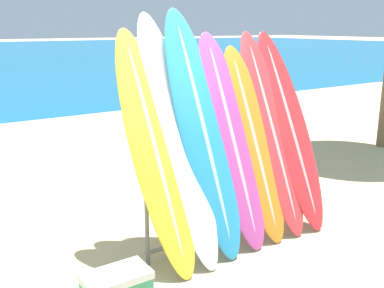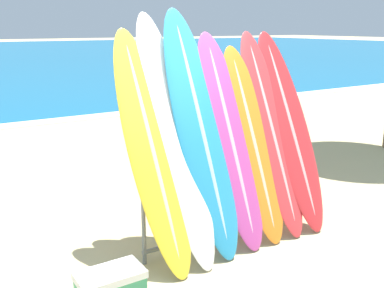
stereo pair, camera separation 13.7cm
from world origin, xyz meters
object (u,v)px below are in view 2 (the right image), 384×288
Objects in this scene: surfboard_slot_6 at (290,129)px; person_near_water at (247,101)px; surfboard_slot_2 at (200,130)px; surfboard_rack at (232,198)px; surfboard_slot_3 at (230,138)px; surfboard_slot_0 at (151,148)px; surfboard_slot_5 at (271,132)px; surfboard_slot_4 at (253,142)px; surfboard_slot_1 at (174,135)px; person_mid_beach at (158,84)px.

person_near_water is at bearing 60.85° from surfboard_slot_6.
surfboard_slot_2 is 1.11× the size of surfboard_slot_6.
surfboard_rack is 0.64m from surfboard_slot_3.
surfboard_rack is 0.95× the size of surfboard_slot_0.
surfboard_slot_2 is at bearing 177.00° from surfboard_slot_5.
surfboard_slot_0 is 1.09× the size of surfboard_slot_4.
surfboard_slot_1 is at bearing 164.99° from surfboard_rack.
surfboard_slot_1 is at bearing 8.36° from surfboard_slot_0.
surfboard_slot_6 is 2.89m from person_near_water.
surfboard_slot_2 is 1.11× the size of surfboard_slot_3.
surfboard_slot_2 is 1.21m from surfboard_slot_6.
surfboard_slot_0 is 1.20m from surfboard_slot_4.
surfboard_slot_4 is at bearing -172.54° from surfboard_slot_5.
surfboard_slot_2 is 1.46× the size of person_mid_beach.
surfboard_slot_4 is (0.29, -0.03, -0.08)m from surfboard_slot_3.
surfboard_slot_5 is 1.00× the size of surfboard_slot_6.
surfboard_slot_0 reaches higher than person_mid_beach.
person_near_water is (3.17, 2.48, -0.16)m from surfboard_slot_0.
surfboard_slot_5 is 1.31× the size of person_mid_beach.
person_mid_beach reaches higher than surfboard_rack.
surfboard_slot_6 reaches higher than surfboard_slot_4.
surfboard_slot_3 is at bearing 123.11° from person_near_water.
person_mid_beach is at bearing 76.84° from surfboard_slot_6.
surfboard_slot_1 is (0.28, 0.04, 0.08)m from surfboard_slot_0.
surfboard_slot_3 is (0.33, -0.06, -0.12)m from surfboard_slot_2.
surfboard_slot_6 reaches higher than person_near_water.
person_near_water is (2.90, 2.44, -0.24)m from surfboard_slot_1.
surfboard_slot_5 reaches higher than person_near_water.
surfboard_slot_5 is 6.01m from person_mid_beach.
surfboard_slot_2 is at bearing 177.65° from surfboard_slot_6.
surfboard_slot_1 reaches higher than surfboard_slot_3.
person_near_water is (2.29, 2.60, 0.49)m from surfboard_rack.
surfboard_slot_2 reaches higher than surfboard_slot_3.
surfboard_rack is at bearing -15.01° from surfboard_slot_1.
person_near_water is at bearing 43.45° from surfboard_slot_2.
surfboard_slot_6 is (1.49, -0.08, -0.10)m from surfboard_slot_1.
surfboard_slot_4 is 6.13m from person_mid_beach.
surfboard_slot_5 is at bearing 179.76° from surfboard_slot_6.
surfboard_slot_1 reaches higher than surfboard_rack.
surfboard_slot_0 is 1.33× the size of person_mid_beach.
surfboard_rack is at bearing -170.74° from surfboard_slot_4.
surfboard_slot_1 is at bearing 172.57° from surfboard_slot_3.
surfboard_slot_2 reaches higher than surfboard_slot_1.
surfboard_slot_4 is at bearing 9.26° from surfboard_rack.
surfboard_slot_4 reaches higher than person_mid_beach.
surfboard_slot_0 is at bearing 178.70° from surfboard_slot_5.
surfboard_slot_0 is at bearing -171.64° from surfboard_slot_1.
surfboard_slot_0 is 1.28× the size of person_near_water.
person_near_water is at bearing 48.69° from surfboard_rack.
surfboard_slot_2 is at bearing 1.45° from surfboard_slot_0.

